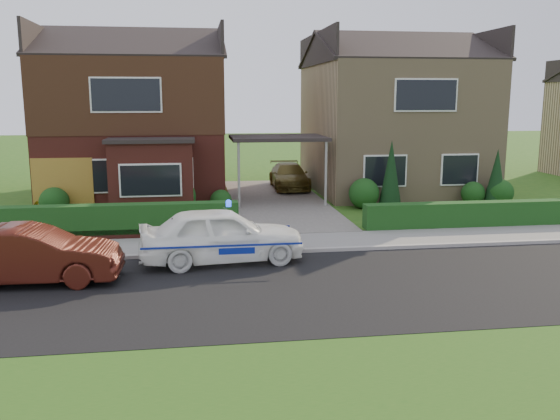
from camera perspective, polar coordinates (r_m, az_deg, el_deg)
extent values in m
plane|color=#265416|center=(13.96, 6.15, -7.25)|extent=(120.00, 120.00, 0.00)
cube|color=black|center=(13.96, 6.15, -7.25)|extent=(60.00, 6.00, 0.02)
cube|color=#9E9993|center=(16.79, 3.58, -3.89)|extent=(60.00, 0.16, 0.12)
cube|color=slate|center=(17.79, 2.89, -3.07)|extent=(60.00, 2.00, 0.10)
cube|color=#265416|center=(9.56, 13.87, -16.32)|extent=(60.00, 4.00, 0.01)
cube|color=#666059|center=(24.46, -0.22, 0.78)|extent=(3.80, 12.00, 0.12)
cube|color=maroon|center=(27.00, -13.53, 7.50)|extent=(7.20, 8.00, 5.80)
cube|color=white|center=(23.36, -18.12, 3.10)|extent=(1.80, 0.08, 1.30)
cube|color=white|center=(23.03, -10.32, 3.36)|extent=(1.60, 0.08, 1.30)
cube|color=white|center=(22.96, -14.60, 10.67)|extent=(2.60, 0.08, 1.30)
cube|color=black|center=(26.96, -13.67, 10.57)|extent=(7.26, 8.06, 2.90)
cube|color=maroon|center=(22.40, -12.22, 2.95)|extent=(3.00, 1.40, 2.70)
cube|color=black|center=(22.26, -12.36, 6.57)|extent=(3.20, 1.60, 0.14)
cube|color=tan|center=(28.40, 10.69, 7.76)|extent=(7.20, 8.00, 5.80)
cube|color=white|center=(24.23, 10.07, 3.72)|extent=(1.80, 0.08, 1.30)
cube|color=white|center=(25.40, 16.89, 3.74)|extent=(1.60, 0.08, 1.30)
cube|color=white|center=(24.60, 13.87, 10.69)|extent=(2.60, 0.08, 1.30)
cube|color=black|center=(24.14, -0.22, 6.96)|extent=(3.80, 3.00, 0.14)
cylinder|color=gray|center=(22.70, -3.98, 3.27)|extent=(0.10, 0.10, 2.70)
cylinder|color=gray|center=(23.20, 4.43, 3.43)|extent=(0.10, 0.10, 2.70)
cube|color=#926120|center=(23.55, -20.15, 2.17)|extent=(2.20, 0.10, 2.10)
cube|color=maroon|center=(18.77, -15.51, -2.32)|extent=(7.70, 0.25, 0.36)
cube|color=black|center=(18.96, -15.43, -2.75)|extent=(7.50, 0.55, 0.90)
cube|color=black|center=(20.82, 18.07, -1.70)|extent=(7.50, 0.55, 0.80)
sphere|color=black|center=(23.24, -20.90, 0.74)|extent=(1.08, 1.08, 1.08)
sphere|color=black|center=(22.46, -9.76, 1.28)|extent=(1.32, 1.32, 1.32)
sphere|color=black|center=(22.80, -5.71, 0.91)|extent=(0.84, 0.84, 0.84)
sphere|color=black|center=(23.49, 8.09, 1.59)|extent=(1.20, 1.20, 1.20)
sphere|color=black|center=(25.27, 18.09, 1.54)|extent=(0.96, 0.96, 0.96)
sphere|color=black|center=(25.46, 20.41, 1.59)|extent=(1.08, 1.08, 1.08)
cone|color=black|center=(23.50, 10.62, 3.25)|extent=(0.90, 0.90, 2.60)
cone|color=black|center=(25.29, 20.09, 2.84)|extent=(0.90, 0.90, 2.20)
imported|color=white|center=(15.67, -5.64, -2.44)|extent=(2.17, 4.47, 1.47)
sphere|color=#193FF2|center=(15.52, -4.90, 0.51)|extent=(0.17, 0.17, 0.17)
cube|color=navy|center=(14.84, -5.47, -3.43)|extent=(3.97, 0.02, 0.05)
cube|color=navy|center=(16.54, -5.77, -1.96)|extent=(3.97, 0.01, 0.05)
ellipsoid|color=black|center=(15.51, -10.10, -1.62)|extent=(0.22, 0.17, 0.21)
sphere|color=white|center=(15.45, -10.05, -1.70)|extent=(0.11, 0.11, 0.11)
sphere|color=black|center=(15.46, -10.05, -1.12)|extent=(0.13, 0.13, 0.13)
cone|color=black|center=(15.46, -10.22, -0.88)|extent=(0.04, 0.04, 0.05)
cone|color=black|center=(15.46, -9.89, -0.88)|extent=(0.04, 0.04, 0.05)
imported|color=brown|center=(27.71, 0.89, 3.29)|extent=(1.70, 4.00, 1.15)
imported|color=#44160E|center=(15.01, -22.87, -4.09)|extent=(1.54, 4.13, 1.35)
imported|color=gray|center=(22.10, -9.68, 0.52)|extent=(0.49, 0.37, 0.86)
imported|color=gray|center=(22.53, -22.59, -0.13)|extent=(0.51, 0.51, 0.73)
imported|color=gray|center=(20.69, -5.71, -0.19)|extent=(0.48, 0.48, 0.78)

